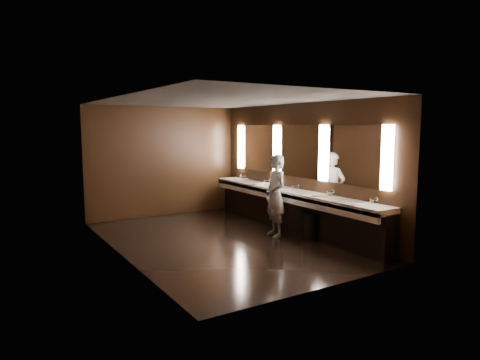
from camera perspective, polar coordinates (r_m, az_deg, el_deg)
name	(u,v)px	position (r m, az deg, el deg)	size (l,w,h in m)	color
floor	(221,241)	(8.72, -2.52, -8.08)	(6.00, 6.00, 0.00)	black
ceiling	(220,100)	(8.44, -2.62, 10.60)	(4.00, 6.00, 0.02)	#2D2D2B
wall_back	(164,161)	(11.17, -10.14, 2.45)	(4.00, 0.02, 2.80)	black
wall_front	(327,191)	(6.05, 11.50, -1.43)	(4.00, 0.02, 2.80)	black
wall_left	(120,178)	(7.69, -15.67, 0.24)	(0.02, 6.00, 2.80)	black
wall_right	(299,167)	(9.60, 7.90, 1.75)	(0.02, 6.00, 2.80)	black
sink_counter	(291,208)	(9.60, 6.85, -3.69)	(0.55, 5.40, 1.01)	black
mirror_band	(299,151)	(9.56, 7.84, 3.83)	(0.06, 5.03, 1.15)	#FFE3D2
person	(275,196)	(8.94, 4.74, -2.10)	(0.63, 0.41, 1.72)	#8298C3
trash_bin	(311,226)	(8.82, 9.43, -6.13)	(0.36, 0.36, 0.56)	black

